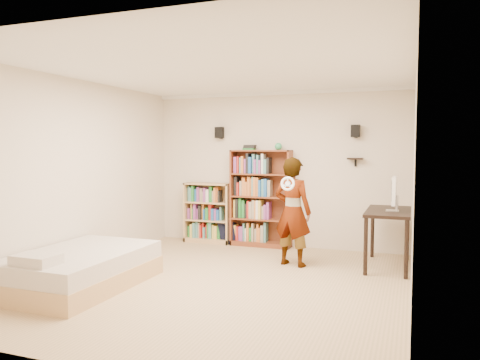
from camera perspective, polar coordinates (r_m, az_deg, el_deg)
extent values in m
cube|color=tan|center=(6.10, -2.12, -12.51)|extent=(4.50, 5.00, 0.01)
cube|color=beige|center=(8.23, 4.52, 1.31)|extent=(4.50, 0.02, 2.70)
cube|color=beige|center=(3.69, -17.18, -2.15)|extent=(4.50, 0.02, 2.70)
cube|color=beige|center=(7.04, -19.34, 0.65)|extent=(0.02, 5.00, 2.70)
cube|color=beige|center=(5.42, 20.40, -0.31)|extent=(0.02, 5.00, 2.70)
cube|color=white|center=(5.93, -2.19, 13.37)|extent=(4.50, 5.00, 0.02)
cube|color=white|center=(8.24, 4.51, 10.51)|extent=(4.50, 0.06, 0.06)
cube|color=white|center=(3.81, -17.32, 18.05)|extent=(4.50, 0.06, 0.06)
cube|color=white|center=(7.07, -19.40, 11.39)|extent=(0.06, 5.00, 0.06)
cube|color=white|center=(5.49, 20.42, 13.58)|extent=(0.06, 5.00, 0.06)
cube|color=black|center=(8.48, -2.52, 5.80)|extent=(0.14, 0.12, 0.20)
cube|color=black|center=(7.86, 13.90, 5.82)|extent=(0.14, 0.12, 0.20)
cube|color=black|center=(7.87, 13.86, 2.55)|extent=(0.25, 0.16, 0.02)
imported|color=black|center=(6.89, 6.43, -3.85)|extent=(0.66, 0.52, 1.59)
torus|color=white|center=(6.55, 5.84, -0.46)|extent=(0.20, 0.08, 0.21)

